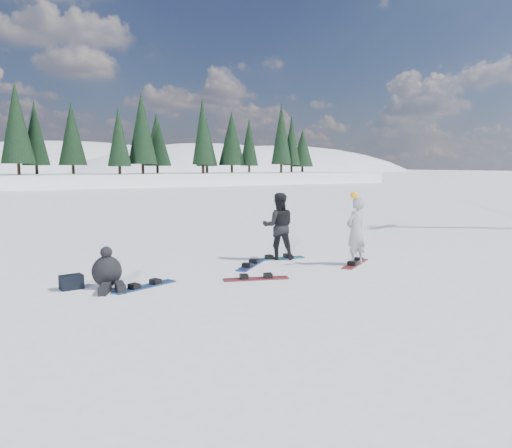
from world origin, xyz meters
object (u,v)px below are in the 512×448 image
at_px(snowboarder_woman, 356,231).
at_px(seated_rider, 108,272).
at_px(snowboard_loose_b, 256,279).
at_px(snowboard_loose_c, 145,287).
at_px(gear_bag, 71,282).
at_px(snowboard_loose_a, 250,265).
at_px(snowboarder_man, 279,226).

relative_size(snowboarder_woman, seated_rider, 1.73).
bearing_deg(snowboard_loose_b, snowboard_loose_c, -174.05).
xyz_separation_m(snowboard_loose_c, snowboard_loose_b, (2.44, -0.50, 0.00)).
bearing_deg(gear_bag, snowboarder_woman, -6.83).
bearing_deg(gear_bag, snowboard_loose_b, -16.00).
height_order(snowboard_loose_a, snowboard_loose_b, same).
relative_size(seated_rider, snowboard_loose_c, 0.74).
bearing_deg(snowboard_loose_a, snowboarder_woman, -67.37).
height_order(snowboarder_woman, snowboarder_man, snowboarder_woman).
bearing_deg(gear_bag, snowboard_loose_c, -23.14).
height_order(snowboarder_woman, snowboard_loose_a, snowboarder_woman).
bearing_deg(seated_rider, snowboard_loose_c, -11.39).
xyz_separation_m(snowboarder_man, gear_bag, (-5.60, -0.78, -0.78)).
relative_size(seated_rider, gear_bag, 2.48).
distance_m(snowboarder_man, snowboard_loose_c, 4.51).
distance_m(snowboarder_man, gear_bag, 5.71).
distance_m(snowboarder_woman, gear_bag, 7.07).
relative_size(snowboard_loose_a, snowboard_loose_b, 1.00).
bearing_deg(snowboard_loose_c, seated_rider, 132.65).
relative_size(snowboarder_woman, snowboard_loose_a, 1.29).
xyz_separation_m(snowboarder_woman, snowboard_loose_c, (-5.58, 0.24, -0.89)).
relative_size(seated_rider, snowboard_loose_b, 0.74).
bearing_deg(snowboard_loose_c, gear_bag, 135.49).
bearing_deg(snowboarder_man, snowboard_loose_a, 48.49).
bearing_deg(seated_rider, gear_bag, 174.43).
xyz_separation_m(snowboarder_woman, snowboarder_man, (-1.39, 1.62, 0.02)).
bearing_deg(gear_bag, seated_rider, -20.15).
height_order(seated_rider, snowboard_loose_a, seated_rider).
xyz_separation_m(snowboarder_woman, gear_bag, (-6.98, 0.84, -0.75)).
relative_size(snowboarder_woman, snowboard_loose_b, 1.29).
bearing_deg(snowboard_loose_b, snowboard_loose_a, 84.18).
distance_m(snowboard_loose_c, snowboard_loose_b, 2.49).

